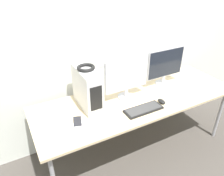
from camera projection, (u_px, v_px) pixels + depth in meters
ground_plane at (153, 170)px, 2.54m from camera, size 14.00×14.00×0.00m
wall_back at (115, 35)px, 2.58m from camera, size 8.00×0.07×2.70m
desk at (137, 101)px, 2.49m from camera, size 2.35×0.81×0.77m
pc_tower at (87, 88)px, 2.24m from camera, size 0.17×0.45×0.43m
headphones at (86, 68)px, 2.12m from camera, size 0.18×0.18×0.03m
monitor_main at (127, 77)px, 2.35m from camera, size 0.52×0.18×0.48m
monitor_right_near at (165, 65)px, 2.63m from camera, size 0.52×0.18×0.46m
keyboard at (143, 109)px, 2.26m from camera, size 0.41×0.15×0.02m
mouse at (162, 101)px, 2.38m from camera, size 0.06×0.10×0.03m
cell_phone at (77, 121)px, 2.10m from camera, size 0.12×0.16×0.01m
paper_sheet_left at (82, 131)px, 1.98m from camera, size 0.24×0.32×0.00m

